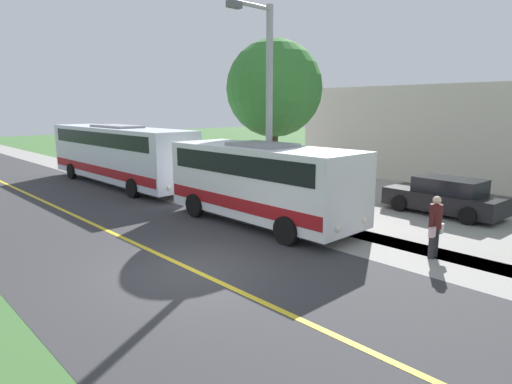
{
  "coord_description": "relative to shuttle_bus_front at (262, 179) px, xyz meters",
  "views": [
    {
      "loc": [
        6.08,
        8.77,
        4.16
      ],
      "look_at": [
        -3.5,
        -1.32,
        1.4
      ],
      "focal_mm": 30.33,
      "sensor_mm": 36.0,
      "label": 1
    }
  ],
  "objects": [
    {
      "name": "street_light_pole",
      "position": [
        -0.3,
        -0.08,
        2.59
      ],
      "size": [
        1.97,
        0.24,
        7.56
      ],
      "color": "#9E9EA3",
      "rests_on": "ground"
    },
    {
      "name": "parked_car_near",
      "position": [
        -6.1,
        4.01,
        -0.91
      ],
      "size": [
        2.19,
        4.49,
        1.45
      ],
      "color": "black",
      "rests_on": "ground"
    },
    {
      "name": "transit_bus_rear",
      "position": [
        0.09,
        -10.95,
        0.15
      ],
      "size": [
        2.61,
        11.95,
        3.2
      ],
      "color": "silver",
      "rests_on": "ground"
    },
    {
      "name": "road_centre_line",
      "position": [
        4.57,
        2.14,
        -1.59
      ],
      "size": [
        0.16,
        100.0,
        0.0
      ],
      "primitive_type": "cube",
      "color": "gold",
      "rests_on": "ground"
    },
    {
      "name": "road_surface",
      "position": [
        4.57,
        2.14,
        -1.59
      ],
      "size": [
        8.0,
        100.0,
        0.01
      ],
      "primitive_type": "cube",
      "color": "#333335",
      "rests_on": "ground"
    },
    {
      "name": "pedestrian_with_bags",
      "position": [
        -0.88,
        5.96,
        -0.65
      ],
      "size": [
        0.72,
        0.34,
        1.76
      ],
      "color": "#262628",
      "rests_on": "ground"
    },
    {
      "name": "commercial_building",
      "position": [
        -16.83,
        1.51,
        1.06
      ],
      "size": [
        10.0,
        18.94,
        5.31
      ],
      "primitive_type": "cube",
      "color": "beige",
      "rests_on": "ground"
    },
    {
      "name": "shuttle_bus_front",
      "position": [
        0.0,
        0.0,
        0.0
      ],
      "size": [
        2.79,
        7.76,
        2.9
      ],
      "color": "white",
      "rests_on": "ground"
    },
    {
      "name": "parking_lot_surface",
      "position": [
        -7.83,
        5.14,
        -1.6
      ],
      "size": [
        14.0,
        36.0,
        0.01
      ],
      "primitive_type": "cube",
      "color": "gray",
      "rests_on": "ground"
    },
    {
      "name": "tree_curbside",
      "position": [
        -2.83,
        -2.16,
        3.29
      ],
      "size": [
        4.08,
        4.08,
        6.95
      ],
      "color": "#4C3826",
      "rests_on": "ground"
    },
    {
      "name": "sidewalk",
      "position": [
        -0.63,
        2.14,
        -1.6
      ],
      "size": [
        2.4,
        100.0,
        0.01
      ],
      "primitive_type": "cube",
      "color": "gray",
      "rests_on": "ground"
    },
    {
      "name": "ground_plane",
      "position": [
        4.57,
        2.14,
        -1.6
      ],
      "size": [
        120.0,
        120.0,
        0.0
      ],
      "primitive_type": "plane",
      "color": "#3D6633"
    }
  ]
}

